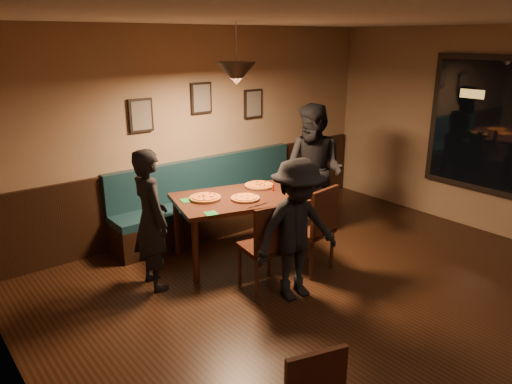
% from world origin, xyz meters
% --- Properties ---
extents(floor, '(7.00, 7.00, 0.00)m').
position_xyz_m(floor, '(0.00, 0.00, 0.00)').
color(floor, black).
rests_on(floor, ground).
extents(ceiling, '(7.00, 7.00, 0.00)m').
position_xyz_m(ceiling, '(0.00, 0.00, 2.80)').
color(ceiling, silver).
rests_on(ceiling, ground).
extents(wall_back, '(6.00, 0.00, 6.00)m').
position_xyz_m(wall_back, '(0.00, 3.50, 1.40)').
color(wall_back, '#8C704F').
rests_on(wall_back, ground).
extents(wall_left, '(0.00, 7.00, 7.00)m').
position_xyz_m(wall_left, '(-3.00, 0.00, 1.40)').
color(wall_left, '#8C704F').
rests_on(wall_left, ground).
extents(wainscot, '(5.88, 0.06, 1.00)m').
position_xyz_m(wainscot, '(0.00, 3.47, 0.50)').
color(wainscot, black).
rests_on(wainscot, ground).
extents(booth_bench, '(3.00, 0.60, 1.00)m').
position_xyz_m(booth_bench, '(0.00, 3.20, 0.50)').
color(booth_bench, '#0F232D').
rests_on(booth_bench, ground).
extents(picture_left, '(0.32, 0.04, 0.42)m').
position_xyz_m(picture_left, '(-0.90, 3.47, 1.70)').
color(picture_left, black).
rests_on(picture_left, wall_back).
extents(picture_center, '(0.32, 0.04, 0.42)m').
position_xyz_m(picture_center, '(0.00, 3.47, 1.85)').
color(picture_center, black).
rests_on(picture_center, wall_back).
extents(picture_right, '(0.32, 0.04, 0.42)m').
position_xyz_m(picture_right, '(0.90, 3.47, 1.70)').
color(picture_right, black).
rests_on(picture_right, wall_back).
extents(pendant_lamp, '(0.44, 0.44, 0.25)m').
position_xyz_m(pendant_lamp, '(-0.28, 2.27, 2.25)').
color(pendant_lamp, black).
rests_on(pendant_lamp, ceiling).
extents(dining_table, '(1.70, 1.32, 0.80)m').
position_xyz_m(dining_table, '(-0.28, 2.27, 0.40)').
color(dining_table, black).
rests_on(dining_table, floor).
extents(chair_near_left, '(0.51, 0.51, 1.00)m').
position_xyz_m(chair_near_left, '(-0.51, 1.50, 0.50)').
color(chair_near_left, black).
rests_on(chair_near_left, floor).
extents(chair_near_right, '(0.52, 0.52, 1.04)m').
position_xyz_m(chair_near_right, '(0.18, 1.51, 0.52)').
color(chair_near_right, black).
rests_on(chair_near_right, floor).
extents(diner_left, '(0.41, 0.59, 1.56)m').
position_xyz_m(diner_left, '(-1.43, 2.28, 0.78)').
color(diner_left, black).
rests_on(diner_left, floor).
extents(diner_right, '(0.88, 1.02, 1.81)m').
position_xyz_m(diner_right, '(0.99, 2.26, 0.91)').
color(diner_right, black).
rests_on(diner_right, floor).
extents(diner_front, '(1.03, 0.67, 1.51)m').
position_xyz_m(diner_front, '(-0.37, 1.14, 0.75)').
color(diner_front, black).
rests_on(diner_front, floor).
extents(pizza_a, '(0.49, 0.49, 0.04)m').
position_xyz_m(pizza_a, '(-0.64, 2.43, 0.82)').
color(pizza_a, orange).
rests_on(pizza_a, dining_table).
extents(pizza_b, '(0.45, 0.45, 0.04)m').
position_xyz_m(pizza_b, '(-0.28, 2.13, 0.82)').
color(pizza_b, gold).
rests_on(pizza_b, dining_table).
extents(pizza_c, '(0.46, 0.46, 0.04)m').
position_xyz_m(pizza_c, '(0.17, 2.42, 0.82)').
color(pizza_c, '#C37124').
rests_on(pizza_c, dining_table).
extents(soda_glass, '(0.09, 0.09, 0.17)m').
position_xyz_m(soda_glass, '(0.31, 2.01, 0.89)').
color(soda_glass, black).
rests_on(soda_glass, dining_table).
extents(tabasco_bottle, '(0.03, 0.03, 0.11)m').
position_xyz_m(tabasco_bottle, '(0.20, 2.18, 0.86)').
color(tabasco_bottle, '#9A1B05').
rests_on(tabasco_bottle, dining_table).
extents(napkin_a, '(0.19, 0.19, 0.01)m').
position_xyz_m(napkin_a, '(-0.83, 2.52, 0.81)').
color(napkin_a, '#1F742D').
rests_on(napkin_a, dining_table).
extents(napkin_b, '(0.16, 0.16, 0.01)m').
position_xyz_m(napkin_b, '(-0.86, 1.98, 0.81)').
color(napkin_b, '#1F7533').
rests_on(napkin_b, dining_table).
extents(cutlery_set, '(0.17, 0.03, 0.00)m').
position_xyz_m(cutlery_set, '(-0.31, 1.86, 0.80)').
color(cutlery_set, silver).
rests_on(cutlery_set, dining_table).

